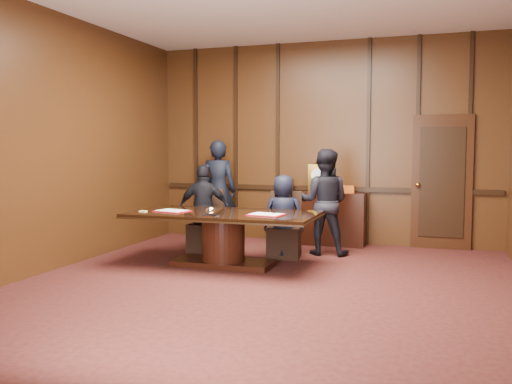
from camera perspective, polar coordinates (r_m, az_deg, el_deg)
room at (r=6.30m, az=1.41°, el=5.27°), size 7.00×7.04×3.50m
sideboard at (r=9.41m, az=6.60°, el=-2.53°), size 1.60×0.45×1.54m
conference_table at (r=7.61m, az=-3.46°, el=-4.01°), size 2.62×1.32×0.76m
folder_left at (r=7.76m, az=-8.83°, el=-1.97°), size 0.52×0.42×0.02m
folder_right at (r=7.25m, az=1.07°, el=-2.38°), size 0.50×0.40×0.02m
inkstand at (r=7.16m, az=-4.81°, el=-2.11°), size 0.20×0.14×0.12m
notepad at (r=7.79m, az=-11.80°, el=-1.99°), size 0.10×0.08×0.01m
chair_left at (r=8.70m, az=-5.28°, el=-4.39°), size 0.51×0.51×0.99m
chair_right at (r=8.27m, az=3.01°, el=-4.85°), size 0.54×0.54×0.99m
signatory_left at (r=8.57m, az=-5.50°, el=-1.78°), size 0.88×0.57×1.40m
signatory_right at (r=8.14m, az=2.90°, el=-2.58°), size 0.67×0.49×1.26m
witness_left at (r=9.75m, az=-4.01°, el=0.19°), size 0.72×0.53×1.80m
witness_right at (r=8.47m, az=7.19°, el=-1.04°), size 0.82×0.65×1.64m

